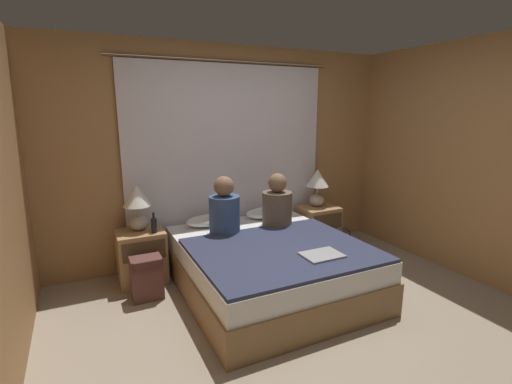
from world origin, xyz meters
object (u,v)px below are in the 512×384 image
object	(u,v)px
pillow_left	(208,220)
backpack_on_floor	(147,276)
bed	(268,266)
beer_bottle_on_left_stand	(154,225)
pillow_right	(266,213)
laptop_on_bed	(322,255)
person_left_in_bed	(224,210)
person_right_in_bed	(277,204)
handbag_on_floor	(341,249)
lamp_left	(137,202)
nightstand_right	(318,228)
nightstand_left	(142,257)
lamp_right	(317,183)

from	to	relation	value
pillow_left	backpack_on_floor	bearing A→B (deg)	-151.06
bed	beer_bottle_on_left_stand	world-z (taller)	beer_bottle_on_left_stand
pillow_right	backpack_on_floor	distance (m)	1.59
beer_bottle_on_left_stand	laptop_on_bed	size ratio (longest dim) A/B	0.61
beer_bottle_on_left_stand	person_left_in_bed	bearing A→B (deg)	-16.49
person_right_in_bed	handbag_on_floor	distance (m)	1.04
lamp_left	pillow_right	world-z (taller)	lamp_left
laptop_on_bed	handbag_on_floor	bearing A→B (deg)	43.37
person_left_in_bed	backpack_on_floor	xyz separation A→B (m)	(-0.84, -0.09, -0.53)
backpack_on_floor	person_left_in_bed	bearing A→B (deg)	5.99
bed	pillow_right	xyz separation A→B (m)	(0.36, 0.77, 0.32)
nightstand_right	pillow_right	bearing A→B (deg)	177.01
pillow_left	person_right_in_bed	world-z (taller)	person_right_in_bed
lamp_left	handbag_on_floor	distance (m)	2.42
bed	nightstand_right	world-z (taller)	nightstand_right
bed	backpack_on_floor	bearing A→B (deg)	163.03
bed	person_right_in_bed	bearing A→B (deg)	52.53
nightstand_left	beer_bottle_on_left_stand	size ratio (longest dim) A/B	2.65
bed	nightstand_left	bearing A→B (deg)	146.71
nightstand_left	lamp_right	distance (m)	2.30
bed	nightstand_right	xyz separation A→B (m)	(1.11, 0.73, 0.03)
lamp_left	person_left_in_bed	distance (m)	0.89
lamp_right	laptop_on_bed	xyz separation A→B (m)	(-0.89, -1.35, -0.31)
nightstand_left	nightstand_right	world-z (taller)	same
pillow_left	laptop_on_bed	distance (m)	1.46
nightstand_right	backpack_on_floor	xyz separation A→B (m)	(-2.24, -0.38, -0.04)
bed	lamp_left	xyz separation A→B (m)	(-1.11, 0.78, 0.61)
bed	laptop_on_bed	bearing A→B (deg)	-68.45
nightstand_left	person_right_in_bed	bearing A→B (deg)	-11.63
bed	beer_bottle_on_left_stand	distance (m)	1.23
pillow_right	lamp_left	bearing A→B (deg)	179.45
lamp_right	backpack_on_floor	world-z (taller)	lamp_right
nightstand_left	handbag_on_floor	bearing A→B (deg)	-10.64
bed	backpack_on_floor	size ratio (longest dim) A/B	4.54
person_left_in_bed	nightstand_right	bearing A→B (deg)	11.93
handbag_on_floor	person_right_in_bed	bearing A→B (deg)	171.11
lamp_left	beer_bottle_on_left_stand	distance (m)	0.29
pillow_right	person_left_in_bed	bearing A→B (deg)	-152.95
beer_bottle_on_left_stand	handbag_on_floor	bearing A→B (deg)	-8.84
bed	person_right_in_bed	xyz separation A→B (m)	(0.33, 0.43, 0.50)
nightstand_right	pillow_right	xyz separation A→B (m)	(-0.75, 0.04, 0.28)
lamp_left	lamp_right	xyz separation A→B (m)	(2.22, 0.00, 0.00)
lamp_left	handbag_on_floor	bearing A→B (deg)	-11.94
nightstand_left	pillow_left	xyz separation A→B (m)	(0.75, 0.04, 0.28)
bed	person_left_in_bed	world-z (taller)	person_left_in_bed
bed	handbag_on_floor	bearing A→B (deg)	14.78
person_left_in_bed	handbag_on_floor	world-z (taller)	person_left_in_bed
nightstand_right	laptop_on_bed	xyz separation A→B (m)	(-0.89, -1.30, 0.26)
pillow_left	nightstand_left	bearing A→B (deg)	-177.01
lamp_left	person_right_in_bed	bearing A→B (deg)	-13.64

